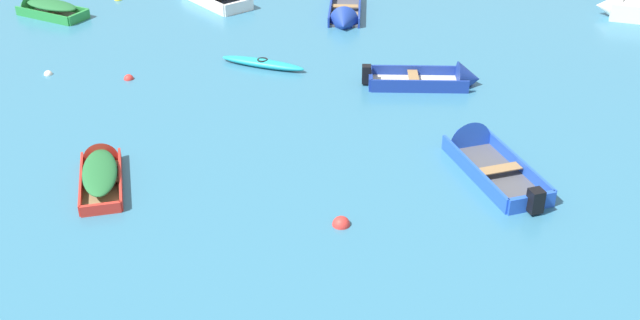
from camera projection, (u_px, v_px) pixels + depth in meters
rowboat_blue_distant_center at (478, 151)px, 23.05m from camera, size 3.03×4.66×1.37m
rowboat_deep_blue_near_right at (444, 80)px, 27.64m from camera, size 4.25×1.59×1.26m
rowboat_red_near_camera at (101, 167)px, 22.14m from camera, size 2.11×3.65×1.03m
rowboat_green_back_row_center at (42, 7)px, 34.29m from camera, size 3.78×2.56×1.20m
kayak_turquoise_far_left at (263, 63)px, 29.12m from camera, size 3.41×1.48×0.32m
rowboat_deep_blue_far_right at (344, 18)px, 33.39m from camera, size 1.46×4.30×1.24m
mooring_buoy_midfield at (118, 0)px, 36.17m from camera, size 0.36×0.36×0.36m
mooring_buoy_trailing at (341, 225)px, 20.08m from camera, size 0.47×0.47×0.47m
mooring_buoy_far_field at (48, 75)px, 28.57m from camera, size 0.31×0.31×0.31m
mooring_buoy_central at (129, 79)px, 28.21m from camera, size 0.36×0.36×0.36m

